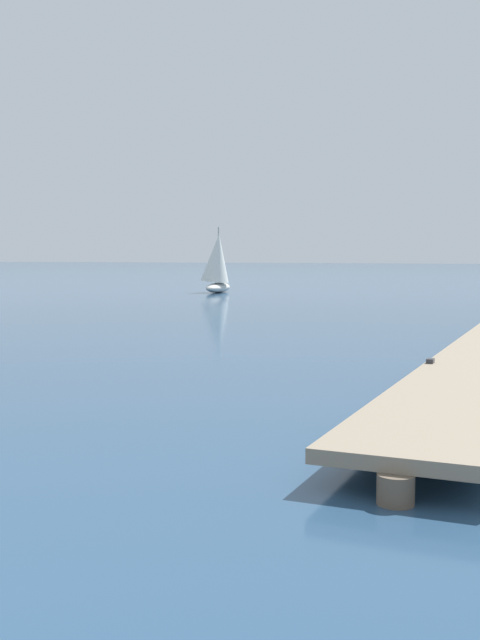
% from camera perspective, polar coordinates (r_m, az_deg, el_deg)
% --- Properties ---
extents(distant_sailboat, '(2.17, 3.56, 4.02)m').
position_cam_1_polar(distant_sailboat, '(47.62, -1.69, 4.14)').
color(distant_sailboat, silver).
rests_on(distant_sailboat, ground).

